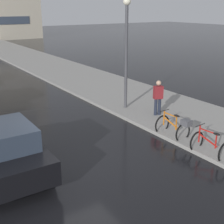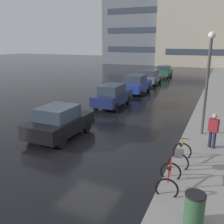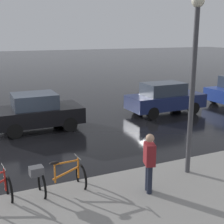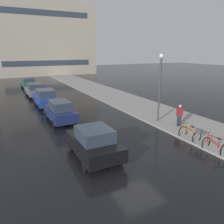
% 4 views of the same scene
% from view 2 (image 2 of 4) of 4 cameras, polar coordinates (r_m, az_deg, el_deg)
% --- Properties ---
extents(ground_plane, '(140.00, 140.00, 0.00)m').
position_cam_2_polar(ground_plane, '(11.35, -5.41, -8.83)').
color(ground_plane, black).
extents(bicycle_nearest, '(0.83, 1.21, 1.01)m').
position_cam_2_polar(bicycle_nearest, '(8.63, 12.86, -14.69)').
color(bicycle_nearest, black).
rests_on(bicycle_nearest, ground).
extents(bicycle_second, '(0.80, 1.42, 0.99)m').
position_cam_2_polar(bicycle_second, '(10.09, 15.33, -9.52)').
color(bicycle_second, black).
rests_on(bicycle_second, ground).
extents(car_black, '(1.99, 3.77, 1.64)m').
position_cam_2_polar(car_black, '(12.87, -11.91, -2.19)').
color(car_black, black).
rests_on(car_black, ground).
extents(car_navy, '(1.77, 4.15, 1.67)m').
position_cam_2_polar(car_navy, '(18.57, 0.10, 3.77)').
color(car_navy, navy).
rests_on(car_navy, ground).
extents(car_blue, '(1.94, 4.37, 1.71)m').
position_cam_2_polar(car_blue, '(23.66, 5.50, 6.37)').
color(car_blue, navy).
rests_on(car_blue, ground).
extents(car_grey, '(2.02, 4.20, 1.60)m').
position_cam_2_polar(car_grey, '(28.97, 8.69, 7.93)').
color(car_grey, slate).
rests_on(car_grey, ground).
extents(car_green, '(1.98, 3.88, 1.52)m').
position_cam_2_polar(car_green, '(35.46, 11.72, 9.16)').
color(car_green, '#1E6038').
rests_on(car_green, ground).
extents(pedestrian, '(0.45, 0.35, 1.72)m').
position_cam_2_polar(pedestrian, '(11.86, 22.12, -3.81)').
color(pedestrian, '#1E2333').
rests_on(pedestrian, ground).
extents(streetlamp, '(0.35, 0.35, 5.17)m').
position_cam_2_polar(streetlamp, '(13.04, 21.05, 8.11)').
color(streetlamp, '#424247').
rests_on(streetlamp, ground).
extents(trash_bin, '(0.53, 0.53, 1.03)m').
position_cam_2_polar(trash_bin, '(7.23, 18.25, -20.73)').
color(trash_bin, '#2D5133').
rests_on(trash_bin, ground).
extents(building_facade_main, '(22.20, 10.04, 15.61)m').
position_cam_2_polar(building_facade_main, '(54.18, 23.57, 17.89)').
color(building_facade_main, '#B2A893').
rests_on(building_facade_main, ground).
extents(building_facade_side, '(14.93, 11.01, 17.38)m').
position_cam_2_polar(building_facade_side, '(57.82, 7.32, 19.69)').
color(building_facade_side, slate).
rests_on(building_facade_side, ground).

